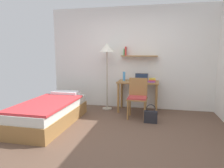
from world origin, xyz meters
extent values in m
plane|color=brown|center=(0.00, 0.00, 0.00)|extent=(5.28, 5.28, 0.00)
cube|color=white|center=(0.00, 2.02, 1.30)|extent=(4.40, 0.05, 2.60)
cube|color=#9E703D|center=(0.16, 1.89, 1.36)|extent=(0.91, 0.22, 0.02)
cube|color=#4CA856|center=(-0.23, 1.92, 1.46)|extent=(0.02, 0.13, 0.17)
cube|color=#D13D38|center=(-0.19, 1.91, 1.48)|extent=(0.02, 0.16, 0.22)
cube|color=#9E703D|center=(-1.50, 0.39, 0.14)|extent=(0.89, 1.90, 0.28)
cube|color=silver|center=(-1.50, 0.39, 0.36)|extent=(0.86, 1.84, 0.16)
cube|color=#DB383D|center=(-1.50, 0.27, 0.46)|extent=(0.91, 1.55, 0.04)
cube|color=white|center=(-1.50, 1.13, 0.49)|extent=(0.62, 0.28, 0.10)
cube|color=#9E703D|center=(0.16, 1.70, 0.73)|extent=(0.99, 0.56, 0.03)
cylinder|color=#9E703D|center=(-0.29, 1.47, 0.36)|extent=(0.06, 0.06, 0.72)
cylinder|color=#9E703D|center=(0.61, 1.47, 0.36)|extent=(0.06, 0.06, 0.72)
cylinder|color=#9E703D|center=(-0.29, 1.93, 0.36)|extent=(0.06, 0.06, 0.72)
cylinder|color=#9E703D|center=(0.61, 1.93, 0.36)|extent=(0.06, 0.06, 0.72)
cube|color=#9E703D|center=(0.19, 1.14, 0.44)|extent=(0.44, 0.40, 0.03)
cube|color=#B23838|center=(0.19, 1.14, 0.47)|extent=(0.40, 0.37, 0.04)
cube|color=#9E703D|center=(0.20, 1.31, 0.68)|extent=(0.41, 0.04, 0.40)
cylinder|color=#9E703D|center=(0.01, 0.98, 0.21)|extent=(0.04, 0.04, 0.42)
cylinder|color=#9E703D|center=(0.37, 0.97, 0.21)|extent=(0.04, 0.04, 0.42)
cylinder|color=#9E703D|center=(0.01, 1.30, 0.21)|extent=(0.04, 0.04, 0.42)
cylinder|color=#9E703D|center=(0.38, 1.30, 0.21)|extent=(0.04, 0.04, 0.42)
cylinder|color=#B2A893|center=(-0.63, 1.71, 0.01)|extent=(0.24, 0.24, 0.02)
cylinder|color=#B2A893|center=(-0.63, 1.71, 0.74)|extent=(0.03, 0.03, 1.44)
cone|color=silver|center=(-0.63, 1.71, 1.57)|extent=(0.37, 0.37, 0.22)
cube|color=#2D2D33|center=(0.23, 1.70, 0.76)|extent=(0.33, 0.21, 0.01)
cube|color=#2D2D33|center=(0.23, 1.77, 0.85)|extent=(0.32, 0.09, 0.18)
cube|color=black|center=(0.23, 1.76, 0.85)|extent=(0.29, 0.07, 0.15)
cylinder|color=#4C99DB|center=(-0.20, 1.74, 0.86)|extent=(0.06, 0.06, 0.22)
cube|color=purple|center=(0.49, 1.66, 0.76)|extent=(0.18, 0.25, 0.03)
cube|color=#D13D38|center=(0.50, 1.66, 0.79)|extent=(0.16, 0.19, 0.03)
cube|color=gold|center=(0.50, 1.67, 0.82)|extent=(0.16, 0.19, 0.03)
cube|color=#232328|center=(0.50, 0.90, 0.12)|extent=(0.27, 0.12, 0.25)
torus|color=#232328|center=(0.50, 0.90, 0.30)|extent=(0.19, 0.02, 0.19)
camera|label=1|loc=(0.57, -3.13, 1.43)|focal=31.77mm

